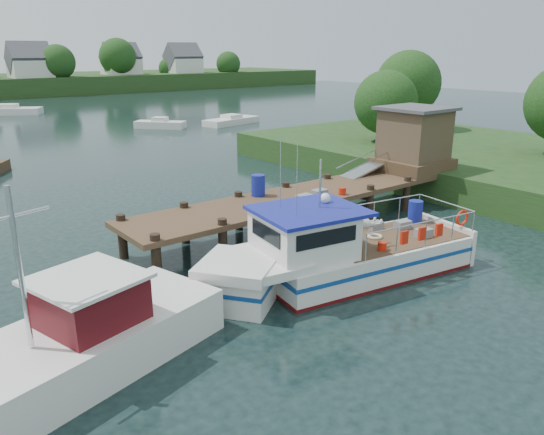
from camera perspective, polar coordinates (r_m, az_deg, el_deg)
ground_plane at (r=21.15m, az=-0.42°, el=-1.89°), size 160.00×160.00×0.00m
near_shore at (r=33.18m, az=24.21°, el=7.38°), size 16.00×30.00×7.76m
dock at (r=24.98m, az=11.45°, el=6.13°), size 16.60×3.00×4.78m
lobster_boat at (r=16.92m, az=6.85°, el=-4.01°), size 9.86×4.19×4.74m
work_boat at (r=12.83m, az=-22.32°, el=-13.39°), size 8.76×4.48×4.60m
moored_far at (r=68.61m, az=-26.49°, el=10.25°), size 7.26×5.71×1.20m
moored_b at (r=51.79m, az=-11.94°, el=9.81°), size 4.29×4.57×1.04m
moored_c at (r=53.57m, az=-4.38°, el=10.35°), size 6.45×3.37×0.97m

